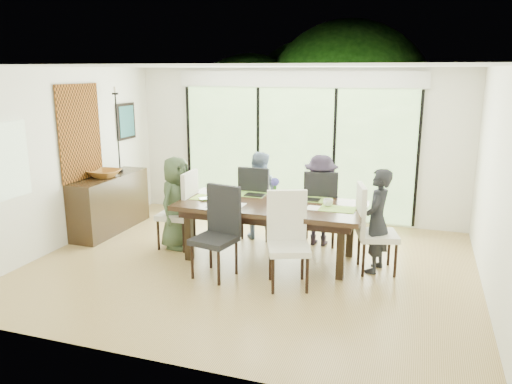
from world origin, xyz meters
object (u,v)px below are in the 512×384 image
(vase, at_px, (275,198))
(chair_far_right, at_px, (320,206))
(chair_near_left, at_px, (214,233))
(sideboard, at_px, (110,203))
(table_top, at_px, (270,206))
(cup_b, at_px, (279,202))
(chair_right_end, at_px, (378,228))
(person_far_left, at_px, (259,195))
(cup_a, at_px, (228,194))
(person_far_right, at_px, (320,200))
(cup_c, at_px, (328,203))
(person_right_end, at_px, (377,221))
(person_left_end, at_px, (177,203))
(chair_far_left, at_px, (259,201))
(laptop, at_px, (212,199))
(bowl, at_px, (104,174))
(chair_left_end, at_px, (176,209))
(chair_near_right, at_px, (289,241))

(vase, bearing_deg, chair_far_right, 57.99)
(chair_near_left, height_order, sideboard, chair_near_left)
(vase, bearing_deg, table_top, -135.00)
(cup_b, bearing_deg, sideboard, 171.13)
(chair_right_end, distance_m, person_far_left, 2.12)
(cup_a, relative_size, cup_b, 1.24)
(table_top, bearing_deg, cup_b, -33.69)
(chair_near_left, xyz_separation_m, vase, (0.55, 0.92, 0.28))
(person_far_right, relative_size, sideboard, 0.84)
(cup_c, bearing_deg, sideboard, 175.69)
(table_top, bearing_deg, person_right_end, 0.00)
(person_left_end, height_order, person_right_end, same)
(chair_near_left, height_order, cup_b, chair_near_left)
(chair_far_left, relative_size, vase, 9.17)
(laptop, xyz_separation_m, bowl, (-2.08, 0.38, 0.17))
(chair_near_left, height_order, bowl, chair_near_left)
(chair_right_end, relative_size, person_far_right, 0.85)
(cup_a, relative_size, sideboard, 0.08)
(chair_far_right, bearing_deg, vase, 47.94)
(person_left_end, xyz_separation_m, cup_b, (1.63, -0.10, 0.16))
(chair_left_end, xyz_separation_m, laptop, (0.65, -0.10, 0.23))
(person_far_right, bearing_deg, person_left_end, 23.12)
(chair_far_left, bearing_deg, bowl, 15.70)
(chair_far_left, relative_size, person_far_left, 0.85)
(chair_far_right, height_order, person_far_left, person_far_left)
(chair_left_end, distance_m, person_far_right, 2.21)
(chair_far_right, distance_m, person_left_end, 2.20)
(vase, bearing_deg, person_far_left, 122.66)
(chair_near_left, bearing_deg, chair_near_right, 11.51)
(chair_near_right, bearing_deg, person_left_end, 134.91)
(person_left_end, xyz_separation_m, sideboard, (-1.45, 0.38, -0.23))
(laptop, height_order, bowl, bowl)
(person_far_right, height_order, bowl, person_far_right)
(chair_left_end, distance_m, cup_a, 0.86)
(table_top, xyz_separation_m, chair_near_left, (-0.50, -0.87, -0.19))
(chair_left_end, xyz_separation_m, chair_far_right, (2.05, 0.85, 0.00))
(bowl, bearing_deg, cup_a, -3.37)
(vase, bearing_deg, chair_right_end, -1.97)
(person_left_end, distance_m, vase, 1.54)
(chair_right_end, xyz_separation_m, chair_near_right, (-1.00, -0.87, 0.00))
(cup_a, bearing_deg, laptop, -120.96)
(person_far_left, bearing_deg, person_far_right, -178.58)
(person_left_end, height_order, person_far_left, same)
(cup_b, bearing_deg, chair_far_left, 122.28)
(cup_b, height_order, cup_c, cup_c)
(chair_far_right, xyz_separation_m, person_far_left, (-1.00, -0.02, 0.10))
(chair_left_end, height_order, person_left_end, person_left_end)
(chair_left_end, height_order, person_far_left, person_far_left)
(person_left_end, distance_m, cup_a, 0.81)
(chair_near_right, relative_size, cup_c, 8.87)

